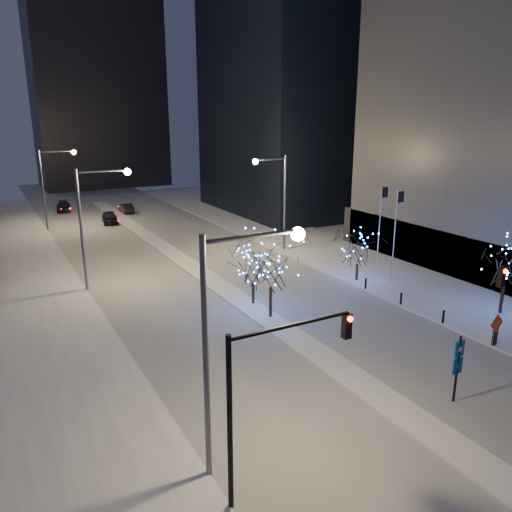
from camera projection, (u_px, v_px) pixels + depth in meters
ground at (426, 429)px, 23.03m from camera, size 160.00×160.00×0.00m
road at (170, 253)px, 52.52m from camera, size 20.00×130.00×0.02m
median at (188, 264)px, 48.29m from camera, size 2.00×80.00×0.15m
east_sidewalk at (376, 269)px, 46.82m from camera, size 10.00×90.00×0.15m
west_sidewalk at (46, 331)px, 33.37m from camera, size 8.00×90.00×0.15m
horizon_block at (96, 78)px, 97.60m from camera, size 24.00×14.00×42.00m
street_lamp_w_near at (231, 321)px, 18.79m from camera, size 4.40×0.56×10.00m
street_lamp_w_mid at (94, 212)px, 39.86m from camera, size 4.40×0.56×10.00m
street_lamp_w_far at (51, 178)px, 60.92m from camera, size 4.40×0.56×10.00m
street_lamp_east at (277, 191)px, 51.23m from camera, size 3.90×0.56×10.00m
traffic_signal_west at (269, 383)px, 17.81m from camera, size 5.26×0.43×7.00m
flagpoles at (388, 227)px, 42.46m from camera, size 1.35×2.60×8.00m
bollards at (421, 307)px, 36.03m from camera, size 0.16×12.16×0.90m
car_near at (110, 218)px, 66.45m from camera, size 2.51×4.89×1.59m
car_mid at (126, 208)px, 73.55m from camera, size 1.66×4.35×1.42m
car_far at (64, 207)px, 74.75m from camera, size 2.67×5.13×1.42m
holiday_tree_median_near at (271, 262)px, 34.47m from camera, size 5.09×5.09×6.23m
holiday_tree_median_far at (253, 265)px, 37.24m from camera, size 4.25×4.25×4.70m
holiday_tree_plaza_near at (507, 265)px, 35.27m from camera, size 4.43×4.43×5.50m
holiday_tree_plaza_far at (358, 249)px, 42.72m from camera, size 4.35×4.35×4.47m
wayfinding_sign at (458, 362)px, 24.67m from camera, size 0.64×0.12×3.60m
construction_sign at (496, 326)px, 30.86m from camera, size 1.25×0.10×2.05m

